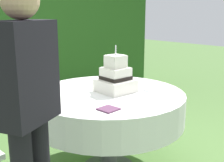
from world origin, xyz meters
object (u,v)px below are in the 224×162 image
(cake_table, at_px, (108,107))
(standing_person, at_px, (27,108))
(serving_plate_near, at_px, (103,81))
(napkin_stack, at_px, (108,109))
(wedding_cake, at_px, (116,78))
(serving_plate_far, at_px, (151,90))

(cake_table, xyz_separation_m, standing_person, (-0.96, -0.42, 0.32))
(serving_plate_near, xyz_separation_m, standing_person, (-1.18, -0.75, 0.17))
(cake_table, height_order, standing_person, standing_person)
(serving_plate_near, height_order, standing_person, standing_person)
(napkin_stack, height_order, standing_person, standing_person)
(wedding_cake, xyz_separation_m, napkin_stack, (-0.37, -0.33, -0.11))
(serving_plate_far, xyz_separation_m, standing_person, (-1.28, -0.21, 0.17))
(napkin_stack, bearing_deg, wedding_cake, 41.40)
(cake_table, distance_m, napkin_stack, 0.48)
(napkin_stack, xyz_separation_m, standing_person, (-0.65, -0.07, 0.18))
(cake_table, bearing_deg, serving_plate_near, 56.35)
(cake_table, xyz_separation_m, napkin_stack, (-0.30, -0.35, 0.14))
(wedding_cake, xyz_separation_m, serving_plate_far, (0.26, -0.19, -0.11))
(serving_plate_near, bearing_deg, wedding_cake, -113.45)
(standing_person, bearing_deg, serving_plate_far, 9.39)
(cake_table, relative_size, serving_plate_far, 10.02)
(wedding_cake, bearing_deg, serving_plate_near, 66.55)
(cake_table, bearing_deg, wedding_cake, -16.86)
(serving_plate_near, distance_m, standing_person, 1.41)
(serving_plate_near, bearing_deg, serving_plate_far, -79.11)
(serving_plate_near, bearing_deg, napkin_stack, -127.67)
(cake_table, xyz_separation_m, wedding_cake, (0.07, -0.02, 0.25))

